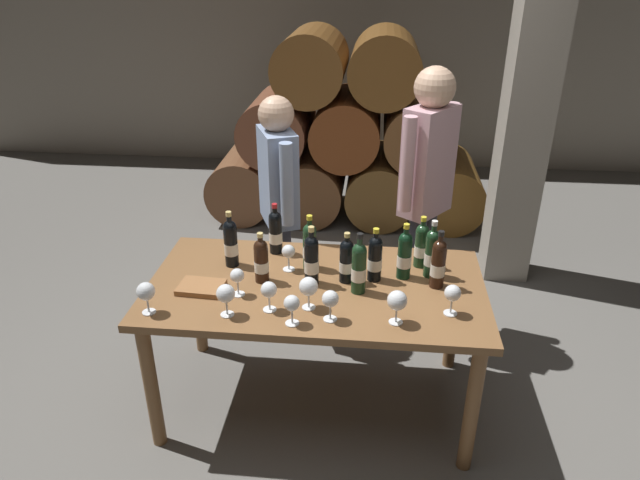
% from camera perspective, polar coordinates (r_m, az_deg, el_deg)
% --- Properties ---
extents(ground_plane, '(14.00, 14.00, 0.00)m').
position_cam_1_polar(ground_plane, '(3.38, -0.35, -15.48)').
color(ground_plane, '#66635E').
extents(cellar_back_wall, '(10.00, 0.24, 2.80)m').
position_cam_1_polar(cellar_back_wall, '(6.75, 3.63, 19.28)').
color(cellar_back_wall, gray).
rests_on(cellar_back_wall, ground_plane).
extents(barrel_stack, '(2.49, 0.90, 1.69)m').
position_cam_1_polar(barrel_stack, '(5.32, 2.64, 9.83)').
color(barrel_stack, brown).
rests_on(barrel_stack, ground_plane).
extents(stone_pillar, '(0.32, 0.32, 2.60)m').
position_cam_1_polar(stone_pillar, '(4.33, 19.84, 12.23)').
color(stone_pillar, gray).
rests_on(stone_pillar, ground_plane).
extents(dining_table, '(1.70, 0.90, 0.76)m').
position_cam_1_polar(dining_table, '(2.97, -0.39, -5.89)').
color(dining_table, brown).
rests_on(dining_table, ground_plane).
extents(wine_bottle_0, '(0.07, 0.07, 0.32)m').
position_cam_1_polar(wine_bottle_0, '(2.87, -0.85, -1.95)').
color(wine_bottle_0, black).
rests_on(wine_bottle_0, dining_table).
extents(wine_bottle_1, '(0.07, 0.07, 0.31)m').
position_cam_1_polar(wine_bottle_1, '(2.99, 11.00, -1.22)').
color(wine_bottle_1, '#19381E').
rests_on(wine_bottle_1, dining_table).
extents(wine_bottle_2, '(0.07, 0.07, 0.30)m').
position_cam_1_polar(wine_bottle_2, '(3.01, -1.03, -0.56)').
color(wine_bottle_2, '#19381E').
rests_on(wine_bottle_2, dining_table).
extents(wine_bottle_3, '(0.07, 0.07, 0.31)m').
position_cam_1_polar(wine_bottle_3, '(3.07, -8.81, -0.25)').
color(wine_bottle_3, black).
rests_on(wine_bottle_3, dining_table).
extents(wine_bottle_4, '(0.07, 0.07, 0.30)m').
position_cam_1_polar(wine_bottle_4, '(2.95, 8.35, -1.44)').
color(wine_bottle_4, black).
rests_on(wine_bottle_4, dining_table).
extents(wine_bottle_5, '(0.07, 0.07, 0.29)m').
position_cam_1_polar(wine_bottle_5, '(3.08, 10.00, -0.47)').
color(wine_bottle_5, '#19381E').
rests_on(wine_bottle_5, dining_table).
extents(wine_bottle_6, '(0.07, 0.07, 0.27)m').
position_cam_1_polar(wine_bottle_6, '(2.90, 2.64, -2.02)').
color(wine_bottle_6, black).
rests_on(wine_bottle_6, dining_table).
extents(wine_bottle_7, '(0.07, 0.07, 0.32)m').
position_cam_1_polar(wine_bottle_7, '(2.80, 3.86, -2.71)').
color(wine_bottle_7, '#19381E').
rests_on(wine_bottle_7, dining_table).
extents(wine_bottle_8, '(0.07, 0.07, 0.29)m').
position_cam_1_polar(wine_bottle_8, '(3.18, -4.42, 0.84)').
color(wine_bottle_8, black).
rests_on(wine_bottle_8, dining_table).
extents(wine_bottle_9, '(0.07, 0.07, 0.27)m').
position_cam_1_polar(wine_bottle_9, '(2.91, -5.82, -2.01)').
color(wine_bottle_9, black).
rests_on(wine_bottle_9, dining_table).
extents(wine_bottle_10, '(0.07, 0.07, 0.29)m').
position_cam_1_polar(wine_bottle_10, '(2.92, 5.45, -1.76)').
color(wine_bottle_10, black).
rests_on(wine_bottle_10, dining_table).
extents(wine_bottle_11, '(0.07, 0.07, 0.31)m').
position_cam_1_polar(wine_bottle_11, '(2.90, 11.61, -2.24)').
color(wine_bottle_11, black).
rests_on(wine_bottle_11, dining_table).
extents(wine_glass_0, '(0.09, 0.09, 0.16)m').
position_cam_1_polar(wine_glass_0, '(2.76, -16.83, -4.95)').
color(wine_glass_0, white).
rests_on(wine_glass_0, dining_table).
extents(wine_glass_1, '(0.08, 0.08, 0.15)m').
position_cam_1_polar(wine_glass_1, '(2.71, 12.97, -5.23)').
color(wine_glass_1, white).
rests_on(wine_glass_1, dining_table).
extents(wine_glass_2, '(0.09, 0.09, 0.16)m').
position_cam_1_polar(wine_glass_2, '(2.60, 7.63, -6.00)').
color(wine_glass_2, white).
rests_on(wine_glass_2, dining_table).
extents(wine_glass_3, '(0.08, 0.08, 0.15)m').
position_cam_1_polar(wine_glass_3, '(2.68, -5.08, -5.01)').
color(wine_glass_3, white).
rests_on(wine_glass_3, dining_table).
extents(wine_glass_4, '(0.07, 0.07, 0.15)m').
position_cam_1_polar(wine_glass_4, '(3.01, -3.14, -1.24)').
color(wine_glass_4, white).
rests_on(wine_glass_4, dining_table).
extents(wine_glass_5, '(0.09, 0.09, 0.16)m').
position_cam_1_polar(wine_glass_5, '(2.68, -1.14, -4.67)').
color(wine_glass_5, white).
rests_on(wine_glass_5, dining_table).
extents(wine_glass_6, '(0.07, 0.07, 0.14)m').
position_cam_1_polar(wine_glass_6, '(2.81, -8.18, -3.61)').
color(wine_glass_6, white).
rests_on(wine_glass_6, dining_table).
extents(wine_glass_7, '(0.07, 0.07, 0.15)m').
position_cam_1_polar(wine_glass_7, '(2.58, -2.81, -6.36)').
color(wine_glass_7, white).
rests_on(wine_glass_7, dining_table).
extents(wine_glass_8, '(0.08, 0.08, 0.15)m').
position_cam_1_polar(wine_glass_8, '(2.60, 1.03, -5.92)').
color(wine_glass_8, white).
rests_on(wine_glass_8, dining_table).
extents(wine_glass_9, '(0.09, 0.09, 0.16)m').
position_cam_1_polar(wine_glass_9, '(2.67, -9.31, -5.31)').
color(wine_glass_9, white).
rests_on(wine_glass_9, dining_table).
extents(tasting_notebook, '(0.23, 0.17, 0.03)m').
position_cam_1_polar(tasting_notebook, '(2.93, -11.67, -4.60)').
color(tasting_notebook, '#936038').
rests_on(tasting_notebook, dining_table).
extents(sommelier_presenting, '(0.34, 0.41, 1.72)m').
position_cam_1_polar(sommelier_presenting, '(3.48, 10.48, 5.61)').
color(sommelier_presenting, '#383842').
rests_on(sommelier_presenting, ground_plane).
extents(taster_seated_left, '(0.29, 0.46, 1.54)m').
position_cam_1_polar(taster_seated_left, '(3.53, -4.08, 4.19)').
color(taster_seated_left, '#383842').
rests_on(taster_seated_left, ground_plane).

